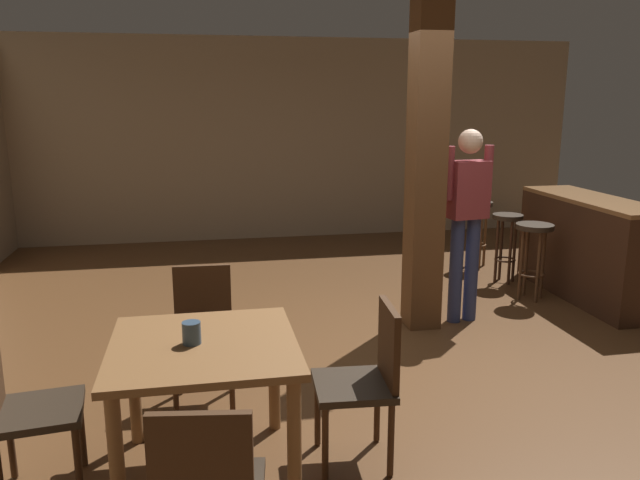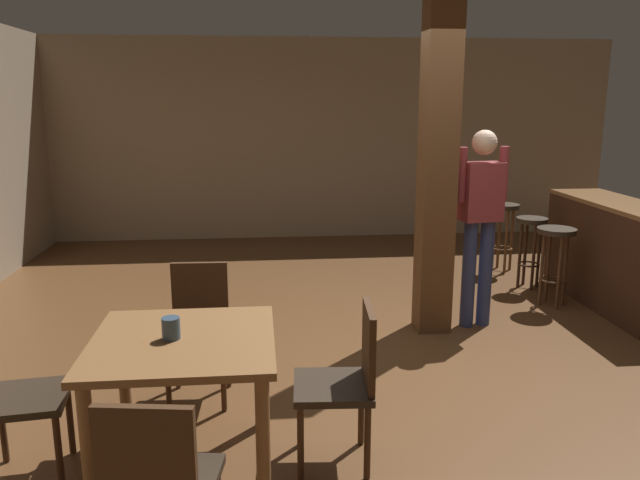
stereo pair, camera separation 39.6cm
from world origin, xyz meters
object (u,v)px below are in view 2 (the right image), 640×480
at_px(chair_east, 347,377).
at_px(chair_north, 199,324).
at_px(bar_counter, 607,254).
at_px(bar_stool_mid, 531,236).
at_px(bar_stool_far, 504,222).
at_px(napkin_cup, 171,328).
at_px(dining_table, 184,360).
at_px(bar_stool_near, 555,247).
at_px(chair_west, 8,390).
at_px(standing_person, 480,214).

distance_m(chair_east, chair_north, 1.25).
distance_m(bar_counter, bar_stool_mid, 0.80).
distance_m(bar_counter, bar_stool_far, 1.42).
bearing_deg(chair_north, napkin_cup, -93.60).
relative_size(dining_table, bar_stool_near, 1.24).
relative_size(bar_stool_mid, bar_stool_far, 0.96).
bearing_deg(chair_north, dining_table, -89.81).
bearing_deg(chair_east, bar_counter, 40.03).
relative_size(chair_east, napkin_cup, 7.69).
bearing_deg(chair_west, bar_stool_far, 42.01).
height_order(chair_west, bar_stool_mid, chair_west).
distance_m(bar_counter, bar_stool_near, 0.51).
xyz_separation_m(bar_stool_near, bar_stool_far, (0.00, 1.28, 0.00)).
bearing_deg(bar_stool_near, chair_west, -149.45).
bearing_deg(dining_table, chair_east, -2.18).
xyz_separation_m(standing_person, bar_stool_mid, (0.95, 1.05, -0.45)).
xyz_separation_m(chair_north, bar_stool_mid, (3.26, 2.15, 0.05)).
distance_m(napkin_cup, bar_counter, 4.49).
height_order(chair_east, chair_west, same).
relative_size(chair_east, bar_stool_near, 1.16).
xyz_separation_m(dining_table, standing_person, (2.31, 1.98, 0.38)).
bearing_deg(bar_stool_far, bar_stool_near, -90.02).
height_order(napkin_cup, bar_stool_mid, napkin_cup).
relative_size(napkin_cup, standing_person, 0.07).
height_order(bar_counter, bar_stool_near, bar_counter).
bearing_deg(standing_person, chair_east, -125.64).
bearing_deg(chair_north, bar_stool_near, 25.68).
xyz_separation_m(chair_west, bar_counter, (4.64, 2.40, 0.01)).
distance_m(napkin_cup, bar_stool_far, 4.96).
relative_size(chair_east, bar_stool_mid, 1.18).
bearing_deg(chair_west, chair_east, -0.65).
relative_size(bar_counter, bar_stool_mid, 2.38).
bearing_deg(napkin_cup, dining_table, -1.40).
xyz_separation_m(dining_table, chair_north, (-0.00, 0.87, -0.12)).
relative_size(chair_west, standing_person, 0.52).
height_order(chair_north, bar_stool_near, chair_north).
bearing_deg(bar_counter, standing_person, -164.18).
bearing_deg(chair_west, dining_table, 0.83).
relative_size(chair_north, bar_counter, 0.49).
height_order(dining_table, bar_stool_far, bar_stool_far).
distance_m(chair_north, chair_west, 1.26).
bearing_deg(bar_stool_near, chair_east, -133.93).
xyz_separation_m(napkin_cup, bar_stool_mid, (3.31, 3.02, -0.25)).
height_order(chair_north, bar_stool_far, chair_north).
bearing_deg(chair_west, bar_stool_mid, 36.16).
height_order(chair_east, bar_stool_mid, chair_east).
bearing_deg(bar_stool_mid, chair_east, -128.04).
height_order(standing_person, bar_stool_near, standing_person).
relative_size(napkin_cup, bar_stool_near, 0.15).
bearing_deg(chair_east, bar_stool_mid, 51.96).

